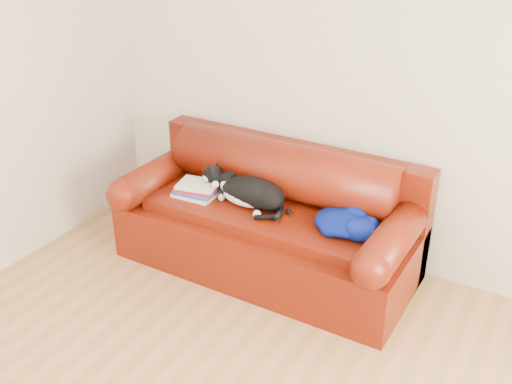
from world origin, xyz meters
TOP-DOWN VIEW (x-y plane):
  - room_shell at (0.12, 0.02)m, footprint 4.52×4.02m
  - sofa_base at (-0.61, 1.49)m, footprint 2.10×0.90m
  - sofa_back at (-0.61, 1.74)m, footprint 2.10×1.01m
  - book_stack at (-1.13, 1.39)m, footprint 0.31×0.26m
  - cat at (-0.72, 1.46)m, footprint 0.68×0.35m
  - blanket at (-0.01, 1.46)m, footprint 0.45×0.37m

SIDE VIEW (x-z plane):
  - sofa_base at x=-0.61m, z-range -0.01..0.49m
  - sofa_back at x=-0.61m, z-range 0.10..0.98m
  - book_stack at x=-1.13m, z-range 0.50..0.60m
  - blanket at x=-0.01m, z-range 0.49..0.63m
  - cat at x=-0.72m, z-range 0.47..0.72m
  - room_shell at x=0.12m, z-range 0.36..2.97m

